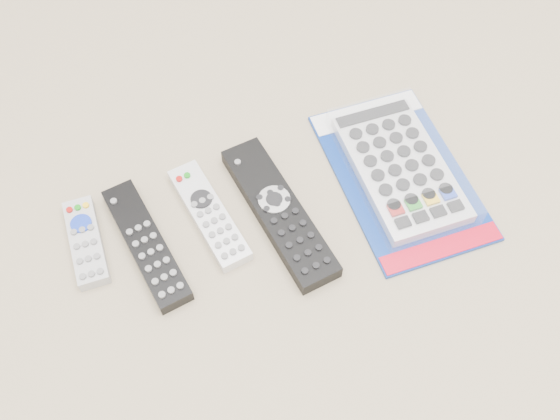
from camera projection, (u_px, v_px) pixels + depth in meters
name	position (u px, v px, depth m)	size (l,w,h in m)	color
remote_small_grey	(86.00, 242.00, 0.81)	(0.05, 0.13, 0.02)	#A7A7A9
remote_slim_black	(146.00, 244.00, 0.81)	(0.07, 0.20, 0.02)	black
remote_silver_dvd	(209.00, 215.00, 0.83)	(0.06, 0.18, 0.02)	silver
remote_large_black	(279.00, 212.00, 0.83)	(0.08, 0.24, 0.03)	black
jumbo_remote_packaged	(400.00, 167.00, 0.87)	(0.19, 0.29, 0.04)	navy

